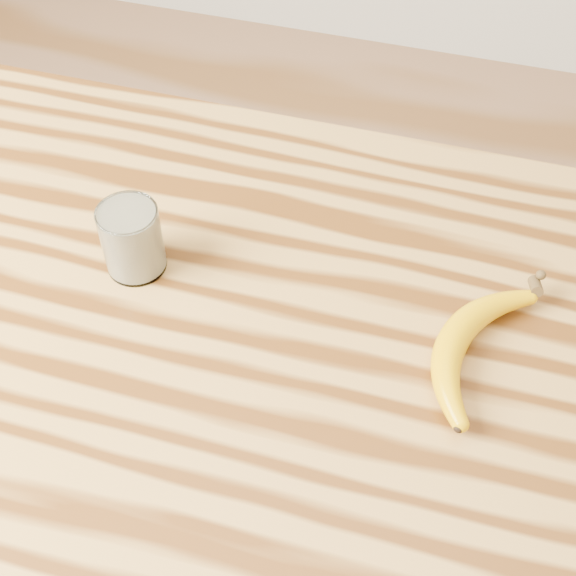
# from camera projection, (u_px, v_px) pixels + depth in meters

# --- Properties ---
(table) EXTENTS (1.20, 0.80, 0.90)m
(table) POSITION_uv_depth(u_px,v_px,m) (291.00, 403.00, 1.02)
(table) COLOR #AB7939
(table) RESTS_ON ground
(smoothie_glass) EXTENTS (0.07, 0.07, 0.09)m
(smoothie_glass) POSITION_uv_depth(u_px,v_px,m) (132.00, 239.00, 0.97)
(smoothie_glass) COLOR white
(smoothie_glass) RESTS_ON table
(banana) EXTENTS (0.19, 0.32, 0.04)m
(banana) POSITION_uv_depth(u_px,v_px,m) (454.00, 337.00, 0.91)
(banana) COLOR #E0A000
(banana) RESTS_ON table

